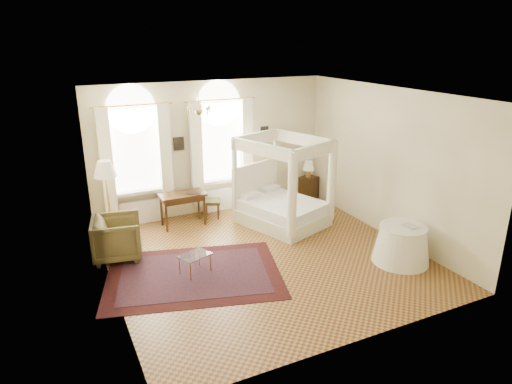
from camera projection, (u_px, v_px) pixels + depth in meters
ground at (265, 257)px, 9.34m from camera, size 6.00×6.00×0.00m
room_walls at (266, 164)px, 8.69m from camera, size 6.00×6.00×6.00m
window_left at (137, 164)px, 10.53m from camera, size 1.62×0.27×3.29m
window_right at (221, 155)px, 11.39m from camera, size 1.62×0.27×3.29m
chandelier at (199, 110)px, 9.05m from camera, size 0.51×0.45×0.50m
wall_pictures at (215, 138)px, 11.29m from camera, size 2.54×0.03×0.39m
canopy_bed at (283, 205)px, 10.86m from camera, size 2.12×2.33×2.10m
nightstand at (309, 188)px, 12.64m from camera, size 0.54×0.52×0.62m
nightstand_lamp at (308, 167)px, 12.42m from camera, size 0.31×0.31×0.45m
writing_desk at (182, 198)px, 10.72m from camera, size 1.07×0.57×0.79m
laptop at (194, 193)px, 10.72m from camera, size 0.41×0.34×0.03m
stool at (212, 203)px, 11.28m from camera, size 0.53×0.53×0.46m
armchair at (117, 238)px, 9.21m from camera, size 1.11×1.09×0.87m
coffee_table at (195, 257)px, 8.61m from camera, size 0.68×0.58×0.39m
floor_lamp at (105, 173)px, 9.53m from camera, size 0.48×0.48×1.85m
oriental_rug at (194, 274)px, 8.66m from camera, size 3.76×3.12×0.01m
side_table at (402, 244)px, 9.06m from camera, size 1.12×1.12×0.76m
book at (407, 227)px, 8.88m from camera, size 0.23×0.30×0.03m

